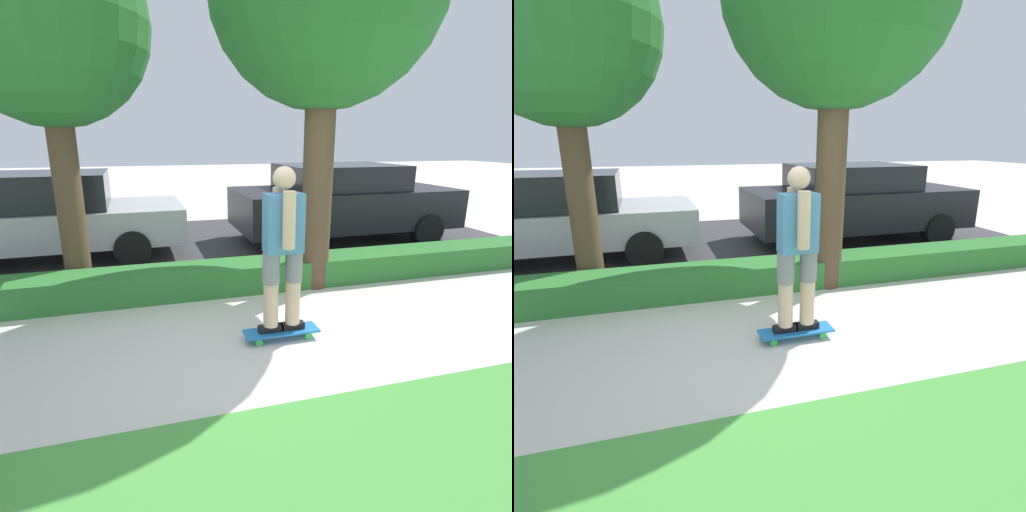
{
  "view_description": "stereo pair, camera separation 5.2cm",
  "coord_description": "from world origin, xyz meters",
  "views": [
    {
      "loc": [
        -1.07,
        -3.57,
        2.05
      ],
      "look_at": [
        0.08,
        0.6,
        0.77
      ],
      "focal_mm": 28.0,
      "sensor_mm": 36.0,
      "label": 1
    },
    {
      "loc": [
        -1.12,
        -3.56,
        2.05
      ],
      "look_at": [
        0.08,
        0.6,
        0.77
      ],
      "focal_mm": 28.0,
      "sensor_mm": 36.0,
      "label": 2
    }
  ],
  "objects": [
    {
      "name": "ground_plane",
      "position": [
        0.0,
        0.0,
        0.0
      ],
      "size": [
        60.0,
        60.0,
        0.0
      ],
      "primitive_type": "plane",
      "color": "beige"
    },
    {
      "name": "street_asphalt",
      "position": [
        0.0,
        4.2,
        0.0
      ],
      "size": [
        12.74,
        5.0,
        0.01
      ],
      "color": "#38383A",
      "rests_on": "ground_plane"
    },
    {
      "name": "hedge_row",
      "position": [
        0.0,
        1.6,
        0.2
      ],
      "size": [
        12.74,
        0.6,
        0.39
      ],
      "color": "#2D702D",
      "rests_on": "ground_plane"
    },
    {
      "name": "skateboard",
      "position": [
        0.21,
        0.05,
        0.08
      ],
      "size": [
        0.8,
        0.24,
        0.1
      ],
      "color": "#1E6BAD",
      "rests_on": "ground_plane"
    },
    {
      "name": "skater_person",
      "position": [
        0.21,
        0.05,
        1.01
      ],
      "size": [
        0.5,
        0.44,
        1.7
      ],
      "color": "black",
      "rests_on": "skateboard"
    },
    {
      "name": "tree_near",
      "position": [
        -2.04,
        2.16,
        3.33
      ],
      "size": [
        2.41,
        2.41,
        4.58
      ],
      "color": "brown",
      "rests_on": "ground_plane"
    },
    {
      "name": "parked_car_front",
      "position": [
        -2.82,
        3.99,
        0.77
      ],
      "size": [
        4.71,
        2.03,
        1.5
      ],
      "rotation": [
        0.0,
        0.0,
        0.03
      ],
      "color": "#B7B7BC",
      "rests_on": "ground_plane"
    },
    {
      "name": "parked_car_middle",
      "position": [
        2.84,
        3.88,
        0.81
      ],
      "size": [
        4.5,
        2.07,
        1.56
      ],
      "rotation": [
        0.0,
        0.0,
        0.02
      ],
      "color": "black",
      "rests_on": "ground_plane"
    }
  ]
}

